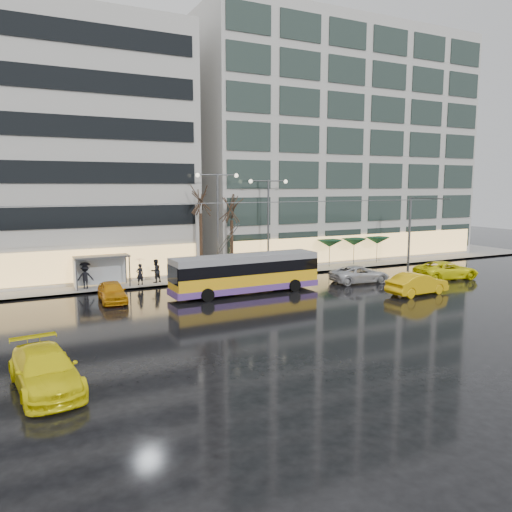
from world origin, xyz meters
TOP-DOWN VIEW (x-y plane):
  - ground at (0.00, 0.00)m, footprint 140.00×140.00m
  - sidewalk at (2.00, 14.00)m, footprint 80.00×10.00m
  - kerb at (2.00, 9.05)m, footprint 80.00×0.10m
  - building_right at (19.00, 19.00)m, footprint 32.00×14.00m
  - trolleybus at (1.43, 3.93)m, footprint 11.61×4.59m
  - catenary at (1.00, 7.94)m, footprint 42.24×5.12m
  - bus_shelter at (-8.38, 10.69)m, footprint 4.20×1.60m
  - street_lamp_near at (2.00, 10.80)m, footprint 3.96×0.36m
  - street_lamp_far at (7.00, 10.80)m, footprint 3.96×0.36m
  - tree_a at (0.50, 11.00)m, footprint 3.20×3.20m
  - tree_b at (3.50, 11.20)m, footprint 3.20×3.20m
  - parasol_a at (14.00, 11.00)m, footprint 2.50×2.50m
  - parasol_b at (17.00, 11.00)m, footprint 2.50×2.50m
  - parasol_c at (20.00, 11.00)m, footprint 2.50×2.50m
  - taxi_a at (-8.16, 5.63)m, footprint 1.91×4.34m
  - taxi_b at (12.79, -2.19)m, footprint 5.10×2.05m
  - taxi_c at (19.74, 1.44)m, footprint 5.97×3.51m
  - taxi_d at (-13.47, -8.82)m, footprint 2.88×5.82m
  - sedan_silver at (11.91, 3.54)m, footprint 5.35×2.93m
  - pedestrian_a at (-5.12, 10.10)m, footprint 1.19×1.21m
  - pedestrian_b at (-3.72, 10.50)m, footprint 1.17×1.08m
  - pedestrian_c at (-9.28, 10.53)m, footprint 1.31×0.98m

SIDE VIEW (x-z plane):
  - ground at x=0.00m, z-range 0.00..0.00m
  - sidewalk at x=2.00m, z-range 0.00..0.15m
  - kerb at x=2.00m, z-range 0.00..0.15m
  - sedan_silver at x=11.91m, z-range 0.00..1.42m
  - taxi_a at x=-8.16m, z-range 0.00..1.45m
  - taxi_c at x=19.74m, z-range 0.00..1.56m
  - taxi_d at x=-13.47m, z-range 0.00..1.63m
  - taxi_b at x=12.79m, z-range 0.00..1.65m
  - pedestrian_b at x=-3.72m, z-range 0.15..2.09m
  - pedestrian_c at x=-9.28m, z-range 0.22..2.33m
  - trolleybus at x=1.43m, z-range -1.23..4.13m
  - pedestrian_a at x=-5.12m, z-range 0.49..2.68m
  - bus_shelter at x=-8.38m, z-range 0.71..3.22m
  - parasol_a at x=14.00m, z-range 1.12..3.77m
  - parasol_b at x=17.00m, z-range 1.12..3.77m
  - parasol_c at x=20.00m, z-range 1.12..3.77m
  - catenary at x=1.00m, z-range 0.75..7.75m
  - street_lamp_far at x=7.00m, z-range 1.45..9.98m
  - street_lamp_near at x=2.00m, z-range 1.48..10.51m
  - tree_b at x=3.50m, z-range 2.55..10.25m
  - tree_a at x=0.50m, z-range 2.89..11.29m
  - building_right at x=19.00m, z-range 0.15..25.15m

